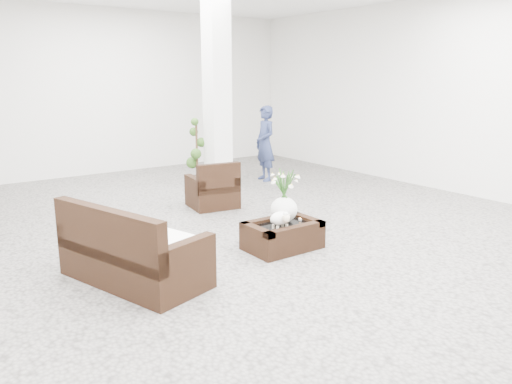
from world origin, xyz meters
TOP-DOWN VIEW (x-y plane):
  - ground at (0.00, 0.00)m, footprint 11.00×11.00m
  - column at (1.20, 2.80)m, footprint 0.40×0.40m
  - coffee_table at (0.00, -0.66)m, footprint 0.90×0.60m
  - sheep_figurine at (-0.12, -0.76)m, footprint 0.28×0.23m
  - planter_narcissus at (0.10, -0.56)m, footprint 0.44×0.44m
  - tealight at (0.30, -0.64)m, footprint 0.04×0.04m
  - armchair at (0.35, 1.61)m, footprint 0.81×0.79m
  - loveseat at (-1.88, -0.53)m, footprint 1.20×1.75m
  - topiary at (0.90, 3.07)m, footprint 0.35×0.35m
  - shopper at (2.32, 2.81)m, footprint 0.44×0.60m

SIDE VIEW (x-z plane):
  - ground at x=0.00m, z-range 0.00..0.00m
  - coffee_table at x=0.00m, z-range 0.00..0.31m
  - tealight at x=0.30m, z-range 0.31..0.34m
  - armchair at x=0.35m, z-range 0.00..0.76m
  - sheep_figurine at x=-0.12m, z-range 0.31..0.52m
  - loveseat at x=-1.88m, z-range 0.00..0.85m
  - topiary at x=0.90m, z-range 0.00..1.30m
  - planter_narcissus at x=0.10m, z-range 0.31..1.11m
  - shopper at x=2.32m, z-range 0.00..1.52m
  - column at x=1.20m, z-range 0.00..3.50m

